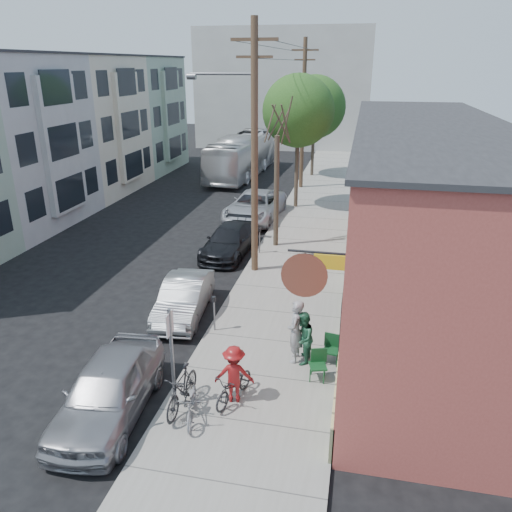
% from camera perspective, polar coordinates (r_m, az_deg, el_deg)
% --- Properties ---
extents(ground, '(120.00, 120.00, 0.00)m').
position_cam_1_polar(ground, '(17.59, -12.07, -8.33)').
color(ground, black).
extents(sidewalk, '(4.50, 58.00, 0.15)m').
position_cam_1_polar(sidewalk, '(26.38, 6.11, 2.36)').
color(sidewalk, gray).
rests_on(sidewalk, ground).
extents(cafe_building, '(6.60, 20.20, 6.61)m').
position_cam_1_polar(cafe_building, '(19.71, 18.36, 4.71)').
color(cafe_building, '#A4453C').
rests_on(cafe_building, ground).
extents(apartment_row, '(6.30, 32.00, 9.00)m').
position_cam_1_polar(apartment_row, '(33.71, -22.02, 12.82)').
color(apartment_row, '#96AE93').
rests_on(apartment_row, ground).
extents(end_cap_building, '(18.00, 8.00, 12.00)m').
position_cam_1_polar(end_cap_building, '(56.60, 3.35, 18.56)').
color(end_cap_building, '#B2B1AD').
rests_on(end_cap_building, ground).
extents(sign_post, '(0.07, 0.45, 2.80)m').
position_cam_1_polar(sign_post, '(12.88, -9.63, -10.45)').
color(sign_post, slate).
rests_on(sign_post, sidewalk).
extents(parking_meter_near, '(0.14, 0.14, 1.24)m').
position_cam_1_polar(parking_meter_near, '(16.61, -4.82, -5.92)').
color(parking_meter_near, slate).
rests_on(parking_meter_near, sidewalk).
extents(parking_meter_far, '(0.14, 0.14, 1.24)m').
position_cam_1_polar(parking_meter_far, '(23.29, 0.41, 2.27)').
color(parking_meter_far, slate).
rests_on(parking_meter_far, sidewalk).
extents(utility_pole_near, '(3.57, 0.28, 10.00)m').
position_cam_1_polar(utility_pole_near, '(20.28, -0.34, 12.32)').
color(utility_pole_near, '#503A28').
rests_on(utility_pole_near, sidewalk).
extents(utility_pole_far, '(1.80, 0.28, 10.00)m').
position_cam_1_polar(utility_pole_far, '(35.88, 5.40, 15.98)').
color(utility_pole_far, '#503A28').
rests_on(utility_pole_far, sidewalk).
extents(tree_bare, '(0.24, 0.24, 5.30)m').
position_cam_1_polar(tree_bare, '(23.89, 2.34, 7.29)').
color(tree_bare, '#44392C').
rests_on(tree_bare, sidewalk).
extents(tree_leafy_mid, '(4.24, 4.24, 7.90)m').
position_cam_1_polar(tree_leafy_mid, '(30.52, 4.86, 16.18)').
color(tree_leafy_mid, '#44392C').
rests_on(tree_leafy_mid, sidewalk).
extents(tree_leafy_far, '(4.76, 4.76, 7.64)m').
position_cam_1_polar(tree_leafy_far, '(40.12, 6.70, 16.55)').
color(tree_leafy_far, '#44392C').
rests_on(tree_leafy_far, sidewalk).
extents(patio_chair_a, '(0.58, 0.58, 0.88)m').
position_cam_1_polar(patio_chair_a, '(15.19, 8.59, -10.58)').
color(patio_chair_a, '#134420').
rests_on(patio_chair_a, sidewalk).
extents(patio_chair_b, '(0.62, 0.62, 0.88)m').
position_cam_1_polar(patio_chair_b, '(14.44, 7.08, -12.34)').
color(patio_chair_b, '#134420').
rests_on(patio_chair_b, sidewalk).
extents(patron_grey, '(0.49, 0.73, 1.96)m').
position_cam_1_polar(patron_grey, '(14.93, 4.54, -8.57)').
color(patron_grey, gray).
rests_on(patron_grey, sidewalk).
extents(patron_green, '(0.65, 0.82, 1.63)m').
position_cam_1_polar(patron_green, '(14.94, 5.37, -9.32)').
color(patron_green, '#2A6949').
rests_on(patron_green, sidewalk).
extents(cyclist, '(1.12, 0.75, 1.61)m').
position_cam_1_polar(cyclist, '(13.37, -2.52, -13.33)').
color(cyclist, maroon).
rests_on(cyclist, sidewalk).
extents(cyclist_bike, '(1.07, 1.76, 0.87)m').
position_cam_1_polar(cyclist_bike, '(13.58, -2.49, -14.61)').
color(cyclist_bike, black).
rests_on(cyclist_bike, sidewalk).
extents(parked_bike_a, '(0.66, 1.91, 1.13)m').
position_cam_1_polar(parked_bike_a, '(13.37, -8.46, -14.83)').
color(parked_bike_a, black).
rests_on(parked_bike_a, sidewalk).
extents(parked_bike_b, '(0.89, 1.68, 0.84)m').
position_cam_1_polar(parked_bike_b, '(13.11, -7.34, -16.39)').
color(parked_bike_b, slate).
rests_on(parked_bike_b, sidewalk).
extents(car_0, '(2.24, 4.76, 1.57)m').
position_cam_1_polar(car_0, '(13.64, -16.49, -14.39)').
color(car_0, gray).
rests_on(car_0, ground).
extents(car_1, '(1.85, 4.26, 1.36)m').
position_cam_1_polar(car_1, '(18.08, -8.24, -4.78)').
color(car_1, '#93979A').
rests_on(car_1, ground).
extents(car_2, '(2.13, 4.76, 1.36)m').
position_cam_1_polar(car_2, '(23.67, -3.06, 1.77)').
color(car_2, black).
rests_on(car_2, ground).
extents(car_3, '(3.07, 5.99, 1.62)m').
position_cam_1_polar(car_3, '(28.97, -0.14, 5.71)').
color(car_3, '#B6B8BF').
rests_on(car_3, ground).
extents(bus, '(3.33, 11.82, 3.26)m').
position_cam_1_polar(bus, '(40.77, -1.60, 11.41)').
color(bus, silver).
rests_on(bus, ground).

